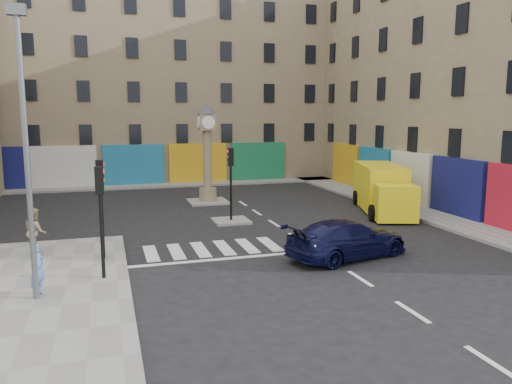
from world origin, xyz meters
name	(u,v)px	position (x,y,z in m)	size (l,w,h in m)	color
ground	(334,262)	(0.00, 0.00, 0.00)	(120.00, 120.00, 0.00)	black
sidewalk_left	(2,314)	(-11.00, -2.00, 0.07)	(7.00, 16.00, 0.15)	gray
sidewalk_right	(392,203)	(8.70, 10.00, 0.07)	(2.60, 30.00, 0.15)	gray
sidewalk_far	(162,185)	(-4.00, 22.20, 0.07)	(32.00, 2.40, 0.15)	gray
island_near	(231,221)	(-2.00, 8.00, 0.06)	(1.80, 1.80, 0.12)	gray
island_far	(208,202)	(-2.00, 14.00, 0.06)	(2.40, 2.40, 0.12)	gray
building_right	(485,74)	(15.00, 10.00, 8.00)	(10.00, 30.00, 16.00)	#8E805D
building_far	(151,79)	(-4.00, 28.00, 8.50)	(32.00, 10.00, 17.00)	#847358
traffic_light_left_near	(100,204)	(-8.30, 0.20, 2.62)	(0.28, 0.22, 3.70)	black
traffic_light_left_far	(101,193)	(-8.30, 2.60, 2.62)	(0.28, 0.22, 3.70)	black
traffic_light_island	(231,172)	(-2.00, 8.00, 2.59)	(0.28, 0.22, 3.70)	black
lamp_post	(25,140)	(-10.20, -1.20, 4.79)	(0.50, 0.25, 8.30)	#595B60
clock_pillar	(207,146)	(-2.00, 14.00, 3.55)	(1.20, 1.20, 6.10)	#8E805D
navy_sedan	(347,239)	(0.74, 0.44, 0.74)	(2.08, 5.11, 1.48)	black
yellow_van	(382,189)	(6.98, 8.36, 1.29)	(4.24, 7.46, 2.60)	yellow
pedestrian_blue	(37,270)	(-10.17, -0.97, 0.95)	(0.59, 0.39, 1.61)	#5A7FCF
pedestrian_tan	(35,231)	(-10.78, 3.87, 1.06)	(0.88, 0.69, 1.82)	tan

